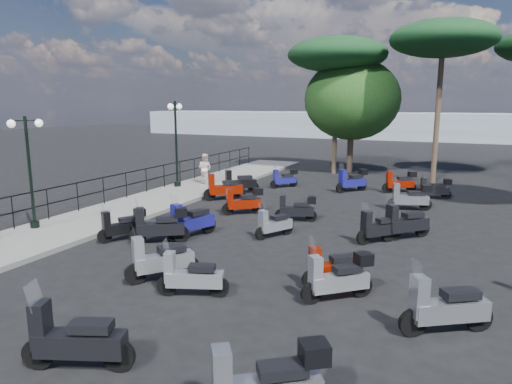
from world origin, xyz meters
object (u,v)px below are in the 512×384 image
at_px(lamp_post_2, 176,138).
at_px(broadleaf_tree, 352,100).
at_px(scooter_4, 224,189).
at_px(scooter_21, 405,224).
at_px(lamp_post_1, 29,165).
at_px(scooter_15, 410,198).
at_px(scooter_7, 191,222).
at_px(pine_0, 443,39).
at_px(scooter_19, 333,268).
at_px(scooter_27, 434,189).
at_px(pedestrian_far, 205,169).
at_px(scooter_5, 239,183).
at_px(scooter_10, 284,179).
at_px(scooter_25, 445,308).
at_px(scooter_8, 274,225).
at_px(scooter_14, 296,209).
at_px(scooter_20, 379,228).
at_px(scooter_2, 123,226).
at_px(scooter_3, 160,226).
at_px(scooter_6, 75,341).
at_px(scooter_9, 243,202).
at_px(scooter_13, 338,278).
at_px(scooter_1, 161,260).
at_px(pine_2, 337,55).
at_px(scooter_12, 191,277).
at_px(scooter_22, 400,182).

relative_size(lamp_post_2, broadleaf_tree, 0.61).
relative_size(scooter_4, scooter_21, 1.08).
bearing_deg(lamp_post_1, scooter_15, 60.76).
relative_size(scooter_7, pine_0, 0.21).
bearing_deg(broadleaf_tree, scooter_19, -78.24).
bearing_deg(scooter_27, pedestrian_far, 80.27).
xyz_separation_m(scooter_5, broadleaf_tree, (3.17, 8.73, 3.86)).
bearing_deg(scooter_10, scooter_4, 113.70).
bearing_deg(scooter_25, scooter_8, 16.31).
bearing_deg(lamp_post_2, scooter_14, -33.73).
relative_size(scooter_20, pine_0, 0.16).
relative_size(scooter_8, broadleaf_tree, 0.20).
distance_m(lamp_post_2, scooter_2, 8.70).
distance_m(scooter_3, scooter_21, 7.50).
bearing_deg(scooter_6, scooter_9, -9.88).
bearing_deg(scooter_10, scooter_5, 101.14).
xyz_separation_m(scooter_3, scooter_7, (0.52, 0.89, -0.03)).
height_order(scooter_19, broadleaf_tree, broadleaf_tree).
relative_size(pedestrian_far, scooter_13, 1.13).
xyz_separation_m(lamp_post_2, broadleaf_tree, (6.40, 9.03, 1.87)).
distance_m(scooter_19, scooter_20, 3.87).
relative_size(scooter_1, scooter_10, 1.23).
distance_m(scooter_2, scooter_25, 9.50).
height_order(broadleaf_tree, pine_2, pine_2).
xyz_separation_m(scooter_13, broadleaf_tree, (-3.99, 18.39, 3.86)).
xyz_separation_m(scooter_12, scooter_13, (2.97, 1.12, 0.06)).
bearing_deg(pine_0, scooter_4, -133.21).
bearing_deg(scooter_27, scooter_20, 154.04).
distance_m(scooter_10, broadleaf_tree, 7.76).
bearing_deg(scooter_19, scooter_7, 28.49).
bearing_deg(broadleaf_tree, pine_2, -133.24).
bearing_deg(lamp_post_1, scooter_19, 21.20).
bearing_deg(scooter_13, scooter_6, 102.10).
bearing_deg(scooter_19, broadleaf_tree, -28.43).
bearing_deg(scooter_8, scooter_25, 168.01).
bearing_deg(broadleaf_tree, scooter_25, -72.15).
height_order(scooter_4, scooter_7, scooter_4).
bearing_deg(scooter_2, scooter_1, 174.97).
bearing_deg(lamp_post_1, scooter_5, 92.86).
height_order(scooter_14, pine_2, pine_2).
distance_m(scooter_9, pine_0, 13.87).
bearing_deg(pedestrian_far, scooter_4, 135.75).
height_order(scooter_2, scooter_22, scooter_22).
height_order(scooter_10, scooter_13, scooter_13).
distance_m(scooter_2, scooter_20, 7.80).
bearing_deg(scooter_1, scooter_8, -64.62).
bearing_deg(scooter_5, scooter_21, -161.26).
bearing_deg(scooter_3, scooter_8, -88.92).
xyz_separation_m(scooter_8, scooter_9, (-2.20, 2.33, 0.08)).
relative_size(scooter_14, scooter_19, 1.18).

